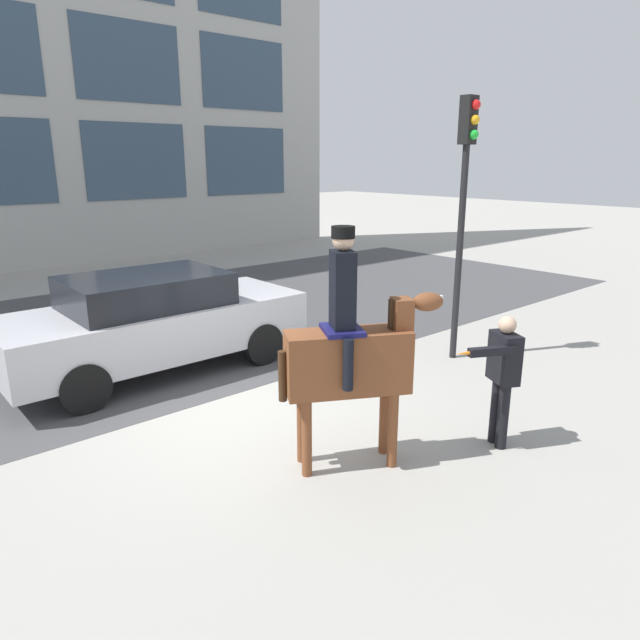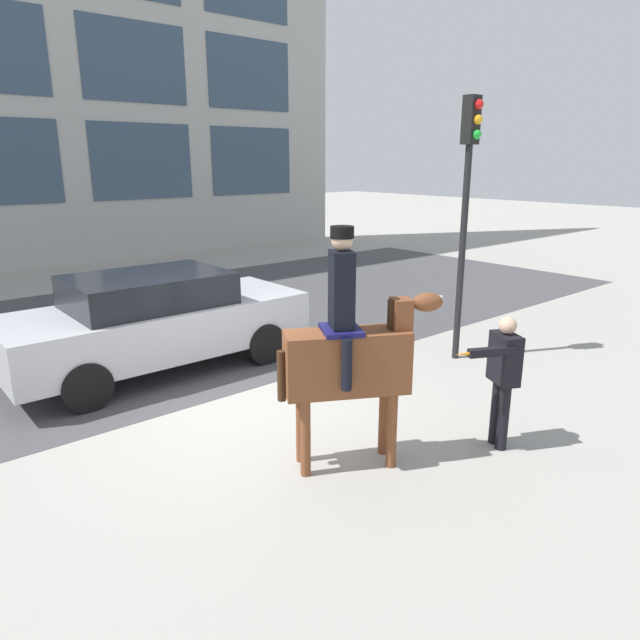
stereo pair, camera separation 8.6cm
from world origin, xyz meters
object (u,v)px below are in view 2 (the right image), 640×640
(pedestrian_bystander, at_px, (503,372))
(street_car_near_lane, at_px, (156,320))
(traffic_light, at_px, (467,190))
(mounted_horse_lead, at_px, (350,353))

(pedestrian_bystander, relative_size, street_car_near_lane, 0.34)
(pedestrian_bystander, distance_m, street_car_near_lane, 5.34)
(street_car_near_lane, bearing_deg, traffic_light, -33.57)
(street_car_near_lane, bearing_deg, mounted_horse_lead, -85.49)
(mounted_horse_lead, xyz_separation_m, pedestrian_bystander, (1.61, -0.84, -0.37))
(pedestrian_bystander, xyz_separation_m, traffic_light, (2.19, 2.24, 1.89))
(mounted_horse_lead, xyz_separation_m, traffic_light, (3.80, 1.40, 1.51))
(pedestrian_bystander, bearing_deg, traffic_light, -107.16)
(pedestrian_bystander, xyz_separation_m, street_car_near_lane, (-1.94, 4.98, -0.10))
(street_car_near_lane, xyz_separation_m, traffic_light, (4.13, -2.74, 1.99))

